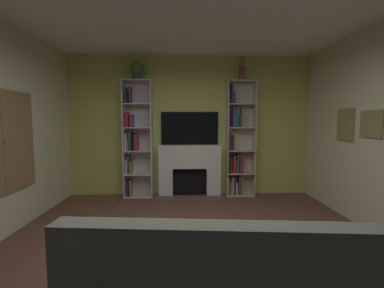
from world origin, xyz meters
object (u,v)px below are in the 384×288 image
coffee_table (220,265)px  bookshelf_left (135,140)px  potted_plant (137,70)px  fireplace (190,169)px  bookshelf_right (237,144)px  tv (190,128)px  vase_with_flowers (242,72)px

coffee_table → bookshelf_left: bearing=111.0°
potted_plant → bookshelf_left: bearing=144.7°
fireplace → bookshelf_left: 1.21m
bookshelf_right → coffee_table: 3.37m
tv → fireplace: bearing=-90.0°
coffee_table → fireplace: bearing=93.0°
potted_plant → coffee_table: (1.17, -3.17, -2.08)m
tv → potted_plant: size_ratio=3.21×
fireplace → vase_with_flowers: (1.01, -0.03, 1.90)m
fireplace → bookshelf_right: bookshelf_right is taller
vase_with_flowers → coffee_table: size_ratio=0.51×
bookshelf_right → vase_with_flowers: 1.40m
coffee_table → tv: bearing=92.9°
bookshelf_left → vase_with_flowers: vase_with_flowers is taller
fireplace → bookshelf_right: (0.95, 0.02, 0.50)m
fireplace → coffee_table: 3.20m
tv → potted_plant: potted_plant is taller
bookshelf_right → potted_plant: potted_plant is taller
bookshelf_left → vase_with_flowers: (2.07, -0.04, 1.32)m
potted_plant → tv: bearing=6.8°
bookshelf_left → bookshelf_right: (2.01, 0.00, -0.07)m
bookshelf_left → potted_plant: 1.35m
bookshelf_left → bookshelf_right: same height
fireplace → tv: size_ratio=1.17×
fireplace → vase_with_flowers: 2.15m
fireplace → coffee_table: size_ratio=1.52×
tv → coffee_table: (0.17, -3.29, -0.96)m
vase_with_flowers → coffee_table: bearing=-104.8°
tv → vase_with_flowers: size_ratio=2.57×
fireplace → bookshelf_left: bookshelf_left is taller
potted_plant → coffee_table: size_ratio=0.41×
fireplace → coffee_table: bearing=-87.0°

